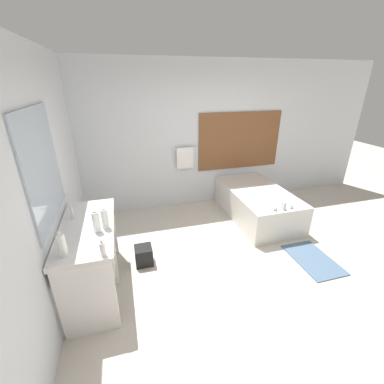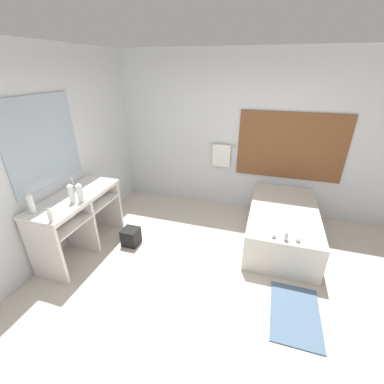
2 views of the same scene
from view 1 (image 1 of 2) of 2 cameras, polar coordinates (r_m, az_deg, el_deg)
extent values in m
plane|color=beige|center=(3.66, 12.09, -16.67)|extent=(16.00, 16.00, 0.00)
cube|color=silver|center=(4.97, 1.57, 12.18)|extent=(7.40, 0.06, 2.70)
cube|color=brown|center=(5.25, 10.58, 11.12)|extent=(1.70, 0.02, 1.10)
cylinder|color=silver|center=(4.87, -1.64, 9.53)|extent=(0.50, 0.02, 0.02)
cube|color=white|center=(4.90, -1.58, 7.57)|extent=(0.32, 0.04, 0.40)
cube|color=silver|center=(2.73, -31.14, -1.20)|extent=(0.06, 7.40, 2.70)
cube|color=#A3B2C1|center=(2.85, -30.26, 4.83)|extent=(0.02, 1.10, 1.10)
cube|color=white|center=(3.07, -22.36, -7.35)|extent=(0.57, 1.32, 0.05)
cube|color=white|center=(3.18, -21.74, -10.78)|extent=(0.54, 1.25, 0.02)
cylinder|color=white|center=(3.26, -21.98, -6.08)|extent=(0.31, 0.31, 0.11)
cube|color=white|center=(2.82, -22.09, -21.64)|extent=(0.53, 0.04, 0.83)
cube|color=white|center=(3.31, -21.17, -13.89)|extent=(0.53, 0.04, 0.83)
cube|color=white|center=(3.83, -20.53, -8.19)|extent=(0.53, 0.04, 0.83)
cylinder|color=white|center=(2.87, -21.62, -13.10)|extent=(0.13, 0.36, 0.13)
cylinder|color=white|center=(3.42, -20.80, -6.63)|extent=(0.13, 0.36, 0.13)
cylinder|color=silver|center=(3.25, -24.90, -5.32)|extent=(0.04, 0.04, 0.02)
cylinder|color=silver|center=(3.21, -25.17, -3.91)|extent=(0.02, 0.02, 0.16)
cube|color=silver|center=(3.18, -24.68, -2.71)|extent=(0.07, 0.01, 0.01)
cube|color=silver|center=(4.84, 14.14, -2.46)|extent=(0.96, 1.75, 0.53)
ellipsoid|color=white|center=(4.79, 14.27, -1.21)|extent=(0.69, 1.26, 0.30)
cube|color=silver|center=(4.12, 19.73, -2.91)|extent=(0.04, 0.07, 0.12)
sphere|color=silver|center=(4.06, 18.05, -3.55)|extent=(0.06, 0.06, 0.06)
sphere|color=silver|center=(4.21, 21.25, -3.01)|extent=(0.06, 0.06, 0.06)
cylinder|color=silver|center=(2.89, -18.77, -5.68)|extent=(0.07, 0.07, 0.22)
cylinder|color=white|center=(2.83, -19.09, -3.53)|extent=(0.04, 0.04, 0.02)
cylinder|color=silver|center=(2.60, -26.91, -10.53)|extent=(0.07, 0.07, 0.23)
cylinder|color=white|center=(2.53, -27.44, -8.13)|extent=(0.04, 0.04, 0.02)
cylinder|color=silver|center=(2.85, -20.51, -6.30)|extent=(0.07, 0.07, 0.23)
cylinder|color=white|center=(2.79, -20.87, -4.07)|extent=(0.04, 0.04, 0.02)
cylinder|color=white|center=(2.50, -19.24, -11.90)|extent=(0.05, 0.05, 0.14)
cylinder|color=silver|center=(2.45, -19.50, -10.29)|extent=(0.02, 0.02, 0.03)
cube|color=black|center=(3.69, -10.68, -13.66)|extent=(0.23, 0.23, 0.26)
cube|color=slate|center=(4.13, 25.27, -13.39)|extent=(0.51, 0.80, 0.02)
camera|label=2|loc=(1.95, 70.79, 10.82)|focal=24.00mm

